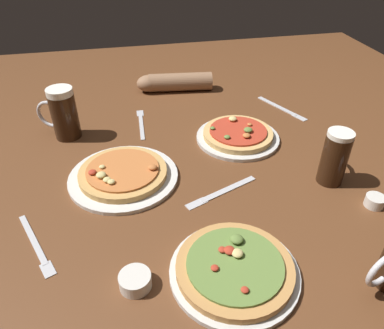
# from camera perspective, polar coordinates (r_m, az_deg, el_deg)

# --- Properties ---
(ground_plane) EXTENTS (2.40, 2.40, 0.03)m
(ground_plane) POSITION_cam_1_polar(r_m,az_deg,el_deg) (1.11, 0.00, -1.47)
(ground_plane) COLOR brown
(pizza_plate_near) EXTENTS (0.28, 0.28, 0.05)m
(pizza_plate_near) POSITION_cam_1_polar(r_m,az_deg,el_deg) (0.82, 6.61, -15.76)
(pizza_plate_near) COLOR silver
(pizza_plate_near) RESTS_ON ground_plane
(pizza_plate_far) EXTENTS (0.28, 0.28, 0.05)m
(pizza_plate_far) POSITION_cam_1_polar(r_m,az_deg,el_deg) (1.25, 7.12, 4.55)
(pizza_plate_far) COLOR silver
(pizza_plate_far) RESTS_ON ground_plane
(pizza_plate_side) EXTENTS (0.31, 0.31, 0.05)m
(pizza_plate_side) POSITION_cam_1_polar(r_m,az_deg,el_deg) (1.08, -10.65, -1.41)
(pizza_plate_side) COLOR silver
(pizza_plate_side) RESTS_ON ground_plane
(beer_mug_dark) EXTENTS (0.07, 0.13, 0.16)m
(beer_mug_dark) POSITION_cam_1_polar(r_m,az_deg,el_deg) (1.09, 21.20, 1.14)
(beer_mug_dark) COLOR black
(beer_mug_dark) RESTS_ON ground_plane
(beer_mug_pale) EXTENTS (0.14, 0.09, 0.18)m
(beer_mug_pale) POSITION_cam_1_polar(r_m,az_deg,el_deg) (1.29, -19.37, 7.46)
(beer_mug_pale) COLOR black
(beer_mug_pale) RESTS_ON ground_plane
(ramekin_sauce) EXTENTS (0.05, 0.05, 0.03)m
(ramekin_sauce) POSITION_cam_1_polar(r_m,az_deg,el_deg) (1.08, 26.49, -5.12)
(ramekin_sauce) COLOR silver
(ramekin_sauce) RESTS_ON ground_plane
(ramekin_butter) EXTENTS (0.07, 0.07, 0.03)m
(ramekin_butter) POSITION_cam_1_polar(r_m,az_deg,el_deg) (0.81, -8.81, -17.40)
(ramekin_butter) COLOR silver
(ramekin_butter) RESTS_ON ground_plane
(fork_left) EXTENTS (0.03, 0.22, 0.01)m
(fork_left) POSITION_cam_1_polar(r_m,az_deg,el_deg) (1.35, -7.89, 6.38)
(fork_left) COLOR silver
(fork_left) RESTS_ON ground_plane
(knife_right) EXTENTS (0.22, 0.11, 0.01)m
(knife_right) POSITION_cam_1_polar(r_m,az_deg,el_deg) (1.02, 4.58, -4.24)
(knife_right) COLOR silver
(knife_right) RESTS_ON ground_plane
(fork_spare) EXTENTS (0.11, 0.21, 0.01)m
(fork_spare) POSITION_cam_1_polar(r_m,az_deg,el_deg) (0.95, -23.06, -11.42)
(fork_spare) COLOR silver
(fork_spare) RESTS_ON ground_plane
(knife_spare) EXTENTS (0.12, 0.23, 0.01)m
(knife_spare) POSITION_cam_1_polar(r_m,az_deg,el_deg) (1.48, 13.75, 8.50)
(knife_spare) COLOR silver
(knife_spare) RESTS_ON ground_plane
(diner_arm) EXTENTS (0.32, 0.11, 0.07)m
(diner_arm) POSITION_cam_1_polar(r_m,az_deg,el_deg) (1.58, -3.14, 12.61)
(diner_arm) COLOR #936B4C
(diner_arm) RESTS_ON ground_plane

